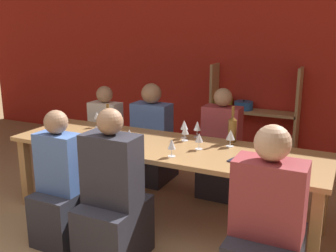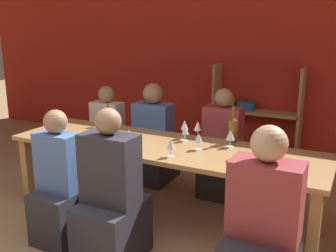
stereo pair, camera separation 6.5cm
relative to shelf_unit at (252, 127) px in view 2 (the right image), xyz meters
name	(u,v)px [view 2 (the right image)]	position (x,y,z in m)	size (l,w,h in m)	color
wall_back_red	(226,56)	(-0.46, 0.20, 0.91)	(8.80, 0.06, 2.70)	red
shelf_unit	(252,127)	(0.00, 0.00, 0.00)	(1.16, 0.30, 1.26)	tan
dining_table	(163,152)	(-0.26, -2.07, 0.21)	(2.90, 0.84, 0.73)	#AD7F4C
wine_bottle_green	(232,129)	(0.27, -1.72, 0.41)	(0.08, 0.08, 0.33)	brown
wine_bottle_dark	(109,125)	(-0.82, -2.13, 0.42)	(0.07, 0.07, 0.34)	brown
wine_glass_red_a	(129,135)	(-0.47, -2.32, 0.41)	(0.07, 0.07, 0.18)	white
wine_glass_white_a	(98,135)	(-0.75, -2.39, 0.39)	(0.08, 0.08, 0.16)	white
wine_glass_red_b	(139,141)	(-0.36, -2.34, 0.38)	(0.07, 0.07, 0.14)	white
wine_glass_empty_a	(98,115)	(-1.18, -1.81, 0.41)	(0.07, 0.07, 0.17)	white
wine_glass_empty_b	(55,127)	(-1.31, -2.32, 0.38)	(0.07, 0.07, 0.14)	white
wine_glass_white_b	(184,125)	(-0.18, -1.79, 0.41)	(0.07, 0.07, 0.18)	white
wine_glass_red_c	(52,121)	(-1.44, -2.22, 0.40)	(0.07, 0.07, 0.17)	white
wine_glass_empty_c	(230,135)	(0.30, -1.86, 0.39)	(0.08, 0.08, 0.15)	white
wine_glass_red_d	(185,130)	(-0.14, -1.87, 0.39)	(0.07, 0.07, 0.15)	white
wine_glass_white_c	(198,126)	(-0.08, -1.71, 0.39)	(0.07, 0.07, 0.16)	white
wine_glass_white_d	(199,138)	(0.08, -2.06, 0.38)	(0.07, 0.07, 0.14)	white
wine_glass_red_e	(171,145)	(-0.05, -2.34, 0.39)	(0.07, 0.07, 0.15)	white
cell_phone	(234,160)	(0.45, -2.20, 0.29)	(0.11, 0.16, 0.01)	#1E2338
person_near_a	(61,194)	(-0.85, -2.80, -0.02)	(0.36, 0.45, 1.13)	#2D2D38
person_far_a	(108,142)	(-1.39, -1.36, -0.04)	(0.37, 0.47, 1.09)	#2D2D38
person_near_b	(262,243)	(0.85, -2.84, 0.00)	(0.44, 0.55, 1.21)	#2D2D38
person_far_b	(222,157)	(0.03, -1.30, -0.02)	(0.39, 0.49, 1.15)	#2D2D38
person_near_c	(111,207)	(-0.30, -2.84, 0.00)	(0.43, 0.53, 1.20)	#2D2D38
person_far_c	(153,146)	(-0.81, -1.27, -0.03)	(0.44, 0.55, 1.14)	#2D2D38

